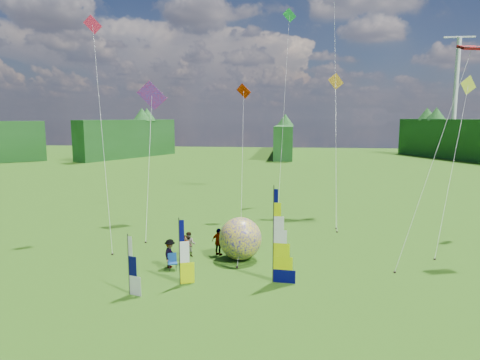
# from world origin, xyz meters

# --- Properties ---
(ground) EXTENTS (220.00, 220.00, 0.00)m
(ground) POSITION_xyz_m (0.00, 0.00, 0.00)
(ground) COLOR #2B5019
(ground) RESTS_ON ground
(treeline_ring) EXTENTS (210.00, 210.00, 8.00)m
(treeline_ring) POSITION_xyz_m (0.00, 0.00, 4.00)
(treeline_ring) COLOR #235924
(treeline_ring) RESTS_ON ground
(turbine_right) EXTENTS (8.00, 1.20, 30.00)m
(turbine_right) POSITION_xyz_m (45.00, 102.00, 15.00)
(turbine_right) COLOR silver
(turbine_right) RESTS_ON ground
(feather_banner_main) EXTENTS (1.43, 0.22, 5.30)m
(feather_banner_main) POSITION_xyz_m (1.07, 2.26, 2.65)
(feather_banner_main) COLOR #040548
(feather_banner_main) RESTS_ON ground
(side_banner_left) EXTENTS (0.98, 0.47, 3.65)m
(side_banner_left) POSITION_xyz_m (-4.01, 1.31, 1.82)
(side_banner_left) COLOR #CFE500
(side_banner_left) RESTS_ON ground
(side_banner_far) EXTENTS (0.92, 0.38, 3.14)m
(side_banner_far) POSITION_xyz_m (-6.27, -0.34, 1.57)
(side_banner_far) COLOR white
(side_banner_far) RESTS_ON ground
(bol_inflatable) EXTENTS (3.44, 3.44, 2.77)m
(bol_inflatable) POSITION_xyz_m (-1.22, 5.92, 1.38)
(bol_inflatable) COLOR navy
(bol_inflatable) RESTS_ON ground
(spectator_a) EXTENTS (0.76, 0.69, 1.75)m
(spectator_a) POSITION_xyz_m (-4.63, 4.96, 0.88)
(spectator_a) COLOR #66594C
(spectator_a) RESTS_ON ground
(spectator_b) EXTENTS (0.83, 0.44, 1.67)m
(spectator_b) POSITION_xyz_m (-4.62, 6.01, 0.83)
(spectator_b) COLOR #66594C
(spectator_b) RESTS_ON ground
(spectator_c) EXTENTS (0.52, 1.19, 1.79)m
(spectator_c) POSITION_xyz_m (-5.30, 3.81, 0.90)
(spectator_c) COLOR #66594C
(spectator_c) RESTS_ON ground
(spectator_d) EXTENTS (1.17, 0.87, 1.85)m
(spectator_d) POSITION_xyz_m (-2.74, 6.50, 0.92)
(spectator_d) COLOR #66594C
(spectator_d) RESTS_ON ground
(camp_chair) EXTENTS (0.74, 0.74, 1.00)m
(camp_chair) POSITION_xyz_m (-5.04, 3.44, 0.50)
(camp_chair) COLOR navy
(camp_chair) RESTS_ON ground
(kite_whale) EXTENTS (8.07, 15.07, 24.26)m
(kite_whale) POSITION_xyz_m (5.76, 19.16, 12.13)
(kite_whale) COLOR black
(kite_whale) RESTS_ON ground
(kite_rainbow_delta) EXTENTS (9.12, 13.62, 13.23)m
(kite_rainbow_delta) POSITION_xyz_m (-9.55, 12.75, 6.62)
(kite_rainbow_delta) COLOR red
(kite_rainbow_delta) RESTS_ON ground
(kite_parafoil) EXTENTS (10.11, 10.09, 15.44)m
(kite_parafoil) POSITION_xyz_m (10.91, 7.28, 7.72)
(kite_parafoil) COLOR #A8040A
(kite_parafoil) RESTS_ON ground
(small_kite_red) EXTENTS (4.96, 8.96, 12.68)m
(small_kite_red) POSITION_xyz_m (-2.24, 15.71, 6.34)
(small_kite_red) COLOR red
(small_kite_red) RESTS_ON ground
(small_kite_orange) EXTENTS (5.98, 10.73, 13.87)m
(small_kite_orange) POSITION_xyz_m (5.88, 18.29, 6.94)
(small_kite_orange) COLOR orange
(small_kite_orange) RESTS_ON ground
(small_kite_yellow) EXTENTS (10.60, 12.63, 12.90)m
(small_kite_yellow) POSITION_xyz_m (13.49, 11.46, 6.45)
(small_kite_yellow) COLOR #F6EE3E
(small_kite_yellow) RESTS_ON ground
(small_kite_pink) EXTENTS (7.96, 9.99, 17.44)m
(small_kite_pink) POSITION_xyz_m (-11.70, 8.97, 8.72)
(small_kite_pink) COLOR #FC2051
(small_kite_pink) RESTS_ON ground
(small_kite_green) EXTENTS (4.51, 13.48, 21.40)m
(small_kite_green) POSITION_xyz_m (1.10, 23.03, 10.70)
(small_kite_green) COLOR green
(small_kite_green) RESTS_ON ground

